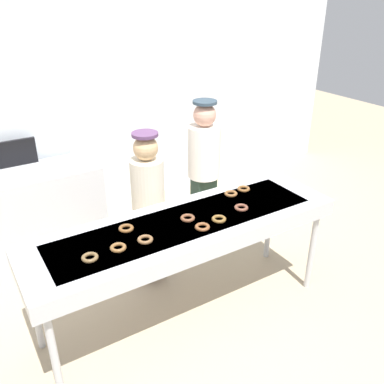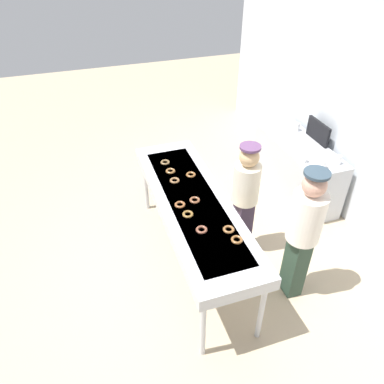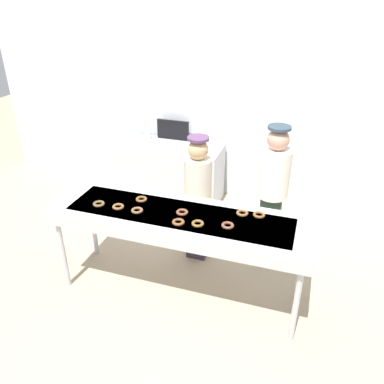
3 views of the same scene
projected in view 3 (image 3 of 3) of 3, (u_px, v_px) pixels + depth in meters
name	position (u px, v px, depth m)	size (l,w,h in m)	color
ground_plane	(180.00, 290.00, 4.33)	(16.00, 16.00, 0.00)	tan
back_wall	(236.00, 95.00, 5.62)	(8.00, 0.12, 3.20)	silver
fryer_conveyor	(179.00, 220.00, 3.90)	(2.66, 0.78, 0.99)	#B7BABF
chocolate_donut_0	(182.00, 212.00, 3.86)	(0.12, 0.12, 0.03)	brown
chocolate_donut_1	(242.00, 213.00, 3.85)	(0.12, 0.12, 0.03)	brown
chocolate_donut_2	(99.00, 204.00, 4.01)	(0.12, 0.12, 0.03)	brown
chocolate_donut_3	(118.00, 207.00, 3.96)	(0.12, 0.12, 0.03)	brown
chocolate_donut_4	(178.00, 222.00, 3.70)	(0.12, 0.12, 0.03)	brown
chocolate_donut_5	(259.00, 215.00, 3.82)	(0.12, 0.12, 0.03)	brown
chocolate_donut_6	(228.00, 225.00, 3.65)	(0.12, 0.12, 0.03)	brown
chocolate_donut_7	(198.00, 224.00, 3.68)	(0.12, 0.12, 0.03)	brown
chocolate_donut_8	(137.00, 210.00, 3.89)	(0.12, 0.12, 0.03)	brown
chocolate_donut_9	(141.00, 199.00, 4.10)	(0.12, 0.12, 0.03)	brown
worker_baker	(198.00, 194.00, 4.48)	(0.31, 0.31, 1.56)	#362A3D
worker_assistant	(273.00, 186.00, 4.45)	(0.35, 0.35, 1.68)	#25392C
prep_counter	(168.00, 172.00, 6.04)	(1.66, 0.64, 0.88)	#B7BABF
paper_cup_0	(209.00, 148.00, 5.54)	(0.08, 0.08, 0.13)	white
paper_cup_1	(212.00, 142.00, 5.76)	(0.08, 0.08, 0.13)	white
paper_cup_2	(148.00, 135.00, 6.04)	(0.08, 0.08, 0.13)	white
paper_cup_3	(191.00, 151.00, 5.46)	(0.08, 0.08, 0.13)	white
menu_display	(173.00, 130.00, 5.98)	(0.51, 0.04, 0.30)	black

